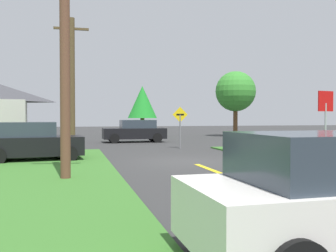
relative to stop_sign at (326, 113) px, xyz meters
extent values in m
plane|color=#333333|center=(-4.65, 2.41, -1.98)|extent=(120.00, 120.00, 0.00)
cube|color=yellow|center=(-4.65, -5.59, -1.98)|extent=(0.20, 14.00, 0.01)
cylinder|color=#9EA0A8|center=(0.00, 0.00, -0.81)|extent=(0.07, 0.07, 2.35)
cube|color=red|center=(0.00, 0.00, 0.44)|extent=(0.76, 0.19, 0.77)
cube|color=black|center=(-4.93, 14.81, -1.34)|extent=(4.53, 1.87, 0.76)
cube|color=#2D3842|center=(-4.66, 14.81, -0.66)|extent=(2.50, 1.63, 0.60)
cylinder|color=black|center=(-6.46, 13.90, -1.64)|extent=(0.68, 0.23, 0.68)
cylinder|color=black|center=(-6.47, 15.69, -1.64)|extent=(0.68, 0.23, 0.68)
cylinder|color=black|center=(-3.38, 13.93, -1.64)|extent=(0.68, 0.23, 0.68)
cylinder|color=black|center=(-3.40, 15.72, -1.64)|extent=(0.68, 0.23, 0.68)
cube|color=black|center=(-10.82, 4.02, -1.34)|extent=(4.06, 2.23, 0.76)
cube|color=#2D3842|center=(-11.04, 4.00, -0.66)|extent=(2.29, 1.83, 0.60)
cylinder|color=black|center=(-9.60, 5.05, -1.64)|extent=(0.70, 0.29, 0.68)
cylinder|color=black|center=(-9.41, 3.25, -1.64)|extent=(0.70, 0.29, 0.68)
cylinder|color=black|center=(-12.23, 4.79, -1.64)|extent=(0.70, 0.29, 0.68)
cylinder|color=black|center=(-7.23, -7.29, -1.64)|extent=(0.68, 0.23, 0.68)
cylinder|color=brown|center=(-9.46, -1.18, 1.93)|extent=(0.28, 0.28, 7.82)
cylinder|color=brown|center=(-9.31, 8.19, 1.54)|extent=(0.34, 0.34, 7.04)
cube|color=brown|center=(-9.31, 8.19, 4.49)|extent=(1.80, 0.16, 0.12)
cylinder|color=slate|center=(-3.22, 8.63, -1.00)|extent=(0.08, 0.08, 1.97)
cube|color=yellow|center=(-3.22, 8.63, -0.01)|extent=(0.91, 0.05, 0.91)
cube|color=black|center=(-3.22, 8.63, -0.01)|extent=(0.45, 0.05, 0.10)
cylinder|color=brown|center=(-3.10, 21.51, -1.11)|extent=(0.38, 0.38, 1.74)
cone|color=#1D8927|center=(-3.10, 21.51, 1.23)|extent=(2.67, 2.67, 2.94)
cylinder|color=brown|center=(5.66, 20.50, -0.61)|extent=(0.41, 0.41, 2.76)
sphere|color=#36892E|center=(5.66, 20.50, 2.29)|extent=(3.79, 3.79, 3.79)
camera|label=1|loc=(-9.25, -12.20, -0.17)|focal=39.97mm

